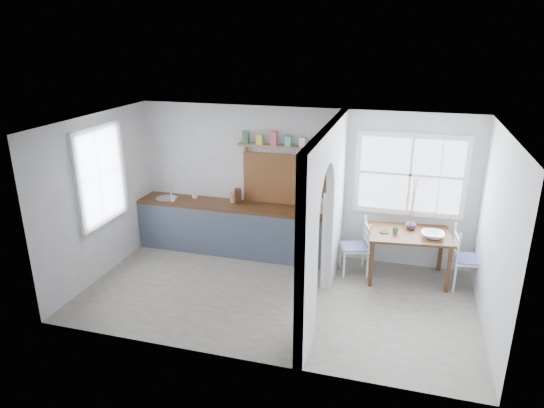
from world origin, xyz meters
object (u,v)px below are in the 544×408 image
(chair_left, at_px, (355,246))
(kettle, at_px, (321,206))
(vase, at_px, (411,224))
(dining_table, at_px, (407,256))
(chair_right, at_px, (468,259))

(chair_left, bearing_deg, kettle, -128.26)
(chair_left, height_order, vase, vase)
(dining_table, xyz_separation_m, vase, (0.01, 0.16, 0.48))
(chair_left, distance_m, chair_right, 1.74)
(chair_right, bearing_deg, vase, 71.40)
(dining_table, distance_m, chair_left, 0.84)
(vase, bearing_deg, dining_table, -93.65)
(dining_table, distance_m, kettle, 1.60)
(dining_table, relative_size, vase, 7.18)
(kettle, bearing_deg, vase, -19.72)
(kettle, xyz_separation_m, vase, (1.47, -0.07, -0.14))
(dining_table, relative_size, kettle, 5.16)
(dining_table, relative_size, chair_left, 1.38)
(dining_table, height_order, vase, vase)
(dining_table, height_order, chair_right, chair_right)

